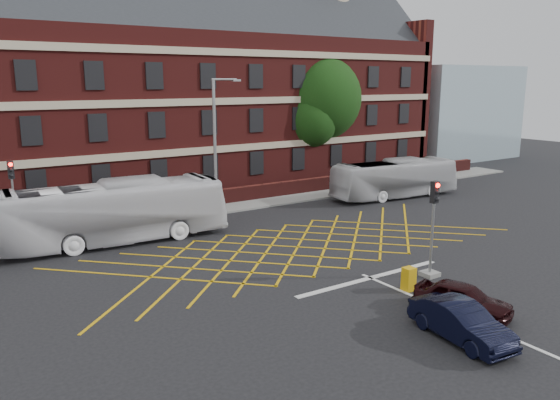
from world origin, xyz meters
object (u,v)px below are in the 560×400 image
traffic_light_far (15,207)px  street_lamp (217,177)px  bus_left (114,212)px  car_navy (461,322)px  car_maroon (463,299)px  utility_cabinet (409,279)px  traffic_light_near (432,238)px  deciduous_tree (318,105)px  bus_right (395,179)px

traffic_light_far → street_lamp: bearing=-19.0°
street_lamp → bus_left: bearing=-178.6°
car_navy → street_lamp: bearing=96.0°
car_maroon → traffic_light_far: (-12.09, 20.02, 1.16)m
utility_cabinet → traffic_light_near: bearing=17.7°
traffic_light_near → traffic_light_far: 21.87m
bus_left → utility_cabinet: size_ratio=12.15×
deciduous_tree → bus_right: bearing=-90.4°
traffic_light_near → utility_cabinet: traffic_light_near is taller
deciduous_tree → utility_cabinet: deciduous_tree is taller
car_navy → car_maroon: car_navy is taller
deciduous_tree → street_lamp: deciduous_tree is taller
bus_left → traffic_light_far: (-4.23, 3.74, 0.10)m
car_maroon → traffic_light_far: 23.42m
traffic_light_near → traffic_light_far: size_ratio=1.00×
bus_left → car_navy: size_ratio=3.10×
car_navy → bus_left: bearing=115.6°
traffic_light_near → bus_left: bearing=127.9°
traffic_light_near → utility_cabinet: 2.50m
car_maroon → street_lamp: street_lamp is taller
car_navy → utility_cabinet: 4.44m
car_navy → street_lamp: street_lamp is taller
traffic_light_near → utility_cabinet: size_ratio=4.34×
traffic_light_near → deciduous_tree: bearing=64.1°
traffic_light_near → utility_cabinet: (-2.05, -0.66, -1.27)m
car_maroon → street_lamp: bearing=78.1°
car_navy → traffic_light_far: bearing=122.3°
car_navy → deciduous_tree: size_ratio=0.36×
car_navy → traffic_light_far: (-10.35, 21.31, 1.13)m
car_maroon → deciduous_tree: size_ratio=0.33×
bus_left → traffic_light_near: size_ratio=2.80×
bus_right → deciduous_tree: deciduous_tree is taller
car_navy → utility_cabinet: size_ratio=3.92×
car_navy → car_maroon: 2.16m
deciduous_tree → utility_cabinet: (-12.94, -23.06, -5.97)m
utility_cabinet → deciduous_tree: bearing=60.7°
bus_right → traffic_light_far: size_ratio=2.37×
car_maroon → street_lamp: 16.68m
car_navy → car_maroon: (1.74, 1.28, -0.03)m
car_maroon → traffic_light_near: size_ratio=0.83×
bus_left → car_navy: 18.64m
bus_left → street_lamp: size_ratio=1.39×
bus_right → traffic_light_near: 16.83m
traffic_light_far → street_lamp: size_ratio=0.50×
deciduous_tree → street_lamp: 17.77m
bus_left → utility_cabinet: 15.73m
car_maroon → traffic_light_near: (2.15, 3.42, 1.16)m
deciduous_tree → traffic_light_near: size_ratio=2.50×
car_navy → traffic_light_near: bearing=56.8°
traffic_light_far → utility_cabinet: (12.18, -17.26, -1.27)m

